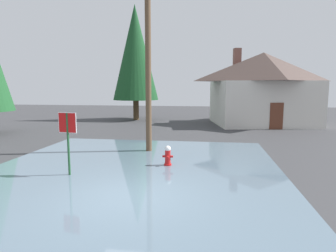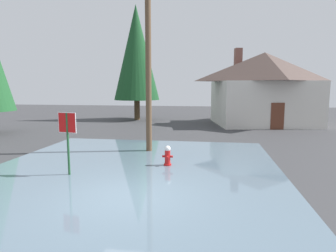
{
  "view_description": "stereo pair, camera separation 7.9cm",
  "coord_description": "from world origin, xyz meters",
  "views": [
    {
      "loc": [
        2.21,
        -7.89,
        3.19
      ],
      "look_at": [
        0.41,
        4.81,
        1.46
      ],
      "focal_mm": 31.38,
      "sensor_mm": 36.0,
      "label": 1
    },
    {
      "loc": [
        2.29,
        -7.88,
        3.19
      ],
      "look_at": [
        0.41,
        4.81,
        1.46
      ],
      "focal_mm": 31.38,
      "sensor_mm": 36.0,
      "label": 2
    }
  ],
  "objects": [
    {
      "name": "ground_plane",
      "position": [
        0.0,
        0.0,
        -0.05
      ],
      "size": [
        80.0,
        80.0,
        0.1
      ],
      "primitive_type": "cube",
      "color": "#38383A"
    },
    {
      "name": "flood_puddle",
      "position": [
        -0.64,
        2.63,
        0.02
      ],
      "size": [
        11.18,
        12.26,
        0.05
      ],
      "primitive_type": "cube",
      "color": "slate",
      "rests_on": "ground"
    },
    {
      "name": "lane_stop_bar",
      "position": [
        0.13,
        -1.3,
        0.0
      ],
      "size": [
        3.87,
        0.32,
        0.01
      ],
      "primitive_type": "cube",
      "rotation": [
        0.0,
        0.0,
        0.01
      ],
      "color": "silver",
      "rests_on": "ground"
    },
    {
      "name": "stop_sign_near",
      "position": [
        -2.72,
        1.71,
        1.64
      ],
      "size": [
        0.72,
        0.14,
        2.29
      ],
      "color": "#1E4C28",
      "rests_on": "ground"
    },
    {
      "name": "fire_hydrant",
      "position": [
        0.59,
        3.49,
        0.42
      ],
      "size": [
        0.42,
        0.36,
        0.85
      ],
      "color": "red",
      "rests_on": "ground"
    },
    {
      "name": "utility_pole",
      "position": [
        -0.72,
        6.04,
        4.61
      ],
      "size": [
        1.6,
        0.28,
        8.86
      ],
      "color": "brown",
      "rests_on": "ground"
    },
    {
      "name": "house",
      "position": [
        6.59,
        17.89,
        3.11
      ],
      "size": [
        9.41,
        8.19,
        6.47
      ],
      "color": "beige",
      "rests_on": "ground"
    },
    {
      "name": "pine_tree_mid_left",
      "position": [
        -4.8,
        19.61,
        6.31
      ],
      "size": [
        4.29,
        4.29,
        10.73
      ],
      "color": "#4C3823",
      "rests_on": "ground"
    }
  ]
}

